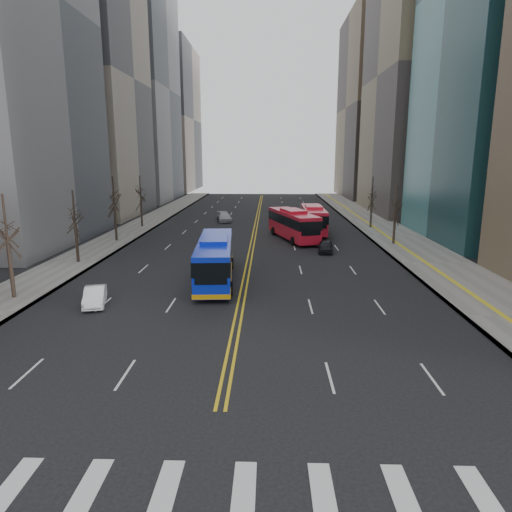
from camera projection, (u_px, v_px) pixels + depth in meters
ground at (202, 507)px, 13.07m from camera, size 220.00×220.00×0.00m
sidewalk_right at (395, 236)px, 56.49m from camera, size 7.00×130.00×0.15m
sidewalk_left at (123, 235)px, 57.45m from camera, size 5.00×130.00×0.15m
crosswalk at (202, 507)px, 13.07m from camera, size 26.70×4.00×0.01m
centerline at (256, 224)px, 66.76m from camera, size 0.55×100.00×0.01m
office_towers at (259, 68)px, 74.80m from camera, size 83.00×134.00×58.00m
street_trees at (179, 206)px, 45.95m from camera, size 35.20×47.20×7.60m
blue_bus at (215, 258)px, 36.41m from camera, size 3.50×12.48×3.58m
red_bus_near at (293, 223)px, 54.49m from camera, size 5.89×11.73×3.63m
red_bus_far at (313, 218)px, 59.40m from camera, size 2.85×11.19×3.55m
car_white at (95, 296)px, 30.68m from camera, size 2.25×3.96×1.23m
car_dark_mid at (326, 246)px, 47.49m from camera, size 1.94×3.81×1.24m
car_silver at (224, 217)px, 69.70m from camera, size 2.95×5.12×1.40m
car_dark_far at (309, 211)px, 77.67m from camera, size 3.21×5.05×1.30m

